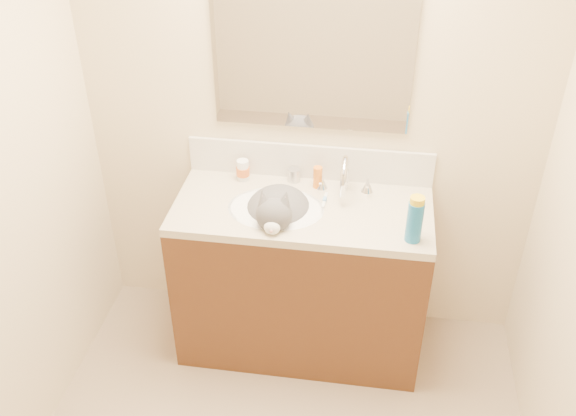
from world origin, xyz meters
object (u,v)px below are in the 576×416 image
(faucet, at_px, (344,179))
(pill_bottle, at_px, (243,170))
(basin, at_px, (276,220))
(cat, at_px, (278,213))
(silver_jar, at_px, (294,175))
(spray_can, at_px, (415,222))
(vanity_cabinet, at_px, (301,281))
(amber_bottle, at_px, (318,177))

(faucet, height_order, pill_bottle, faucet)
(pill_bottle, bearing_deg, basin, -48.64)
(basin, relative_size, cat, 1.02)
(silver_jar, height_order, spray_can, spray_can)
(basin, height_order, faucet, faucet)
(vanity_cabinet, distance_m, cat, 0.44)
(basin, xyz_separation_m, amber_bottle, (0.17, 0.21, 0.12))
(vanity_cabinet, bearing_deg, silver_jar, 107.98)
(spray_can, bearing_deg, silver_jar, 144.86)
(amber_bottle, height_order, spray_can, spray_can)
(faucet, relative_size, pill_bottle, 2.64)
(silver_jar, relative_size, spray_can, 0.35)
(pill_bottle, xyz_separation_m, spray_can, (0.82, -0.38, 0.04))
(pill_bottle, height_order, spray_can, spray_can)
(basin, distance_m, cat, 0.05)
(silver_jar, bearing_deg, vanity_cabinet, -72.02)
(vanity_cabinet, xyz_separation_m, silver_jar, (-0.07, 0.22, 0.48))
(vanity_cabinet, height_order, basin, basin)
(vanity_cabinet, relative_size, spray_can, 6.37)
(vanity_cabinet, distance_m, silver_jar, 0.54)
(vanity_cabinet, bearing_deg, amber_bottle, 74.63)
(faucet, bearing_deg, silver_jar, 161.87)
(amber_bottle, bearing_deg, cat, -126.04)
(amber_bottle, bearing_deg, vanity_cabinet, -105.37)
(vanity_cabinet, relative_size, silver_jar, 17.99)
(cat, relative_size, pill_bottle, 4.16)
(faucet, distance_m, spray_can, 0.45)
(amber_bottle, bearing_deg, faucet, -18.78)
(faucet, relative_size, silver_jar, 4.20)
(basin, bearing_deg, faucet, 29.12)
(vanity_cabinet, xyz_separation_m, amber_bottle, (0.05, 0.18, 0.50))
(vanity_cabinet, height_order, cat, cat)
(basin, xyz_separation_m, faucet, (0.30, 0.17, 0.16))
(basin, height_order, pill_bottle, pill_bottle)
(pill_bottle, xyz_separation_m, silver_jar, (0.25, 0.02, -0.02))
(faucet, xyz_separation_m, cat, (-0.29, -0.17, -0.11))
(basin, bearing_deg, vanity_cabinet, 14.04)
(amber_bottle, bearing_deg, pill_bottle, 177.42)
(faucet, distance_m, cat, 0.36)
(pill_bottle, bearing_deg, vanity_cabinet, -31.69)
(basin, bearing_deg, pill_bottle, 131.36)
(vanity_cabinet, height_order, faucet, faucet)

